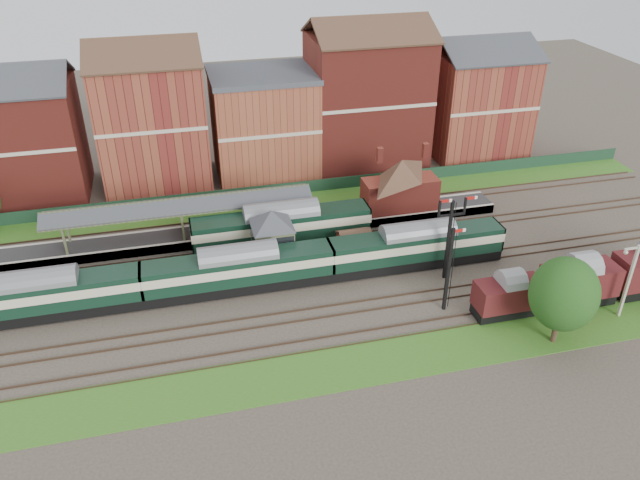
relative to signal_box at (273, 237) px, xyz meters
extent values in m
plane|color=#473D33|center=(3.00, -3.25, -3.19)|extent=(160.00, 160.00, 0.00)
cube|color=#2D6619|center=(3.00, 12.75, -3.16)|extent=(90.00, 4.50, 0.06)
cube|color=#2D6619|center=(3.00, -15.25, -3.16)|extent=(90.00, 5.00, 0.06)
cube|color=#193823|center=(3.00, 14.75, -2.44)|extent=(90.00, 0.12, 1.50)
cube|color=#2D2D2D|center=(-2.00, 6.50, -2.69)|extent=(55.00, 3.40, 1.00)
cube|color=#667A57|center=(0.00, 0.00, -1.99)|extent=(3.40, 3.20, 2.40)
cube|color=#444D30|center=(0.00, 0.00, 0.21)|extent=(3.60, 3.40, 2.00)
pyramid|color=#383A3F|center=(0.00, 0.00, 2.01)|extent=(5.40, 5.40, 1.60)
cube|color=maroon|center=(8.00, 0.00, -2.09)|extent=(3.00, 2.40, 2.20)
cube|color=#4C3323|center=(8.00, -0.65, -0.64)|extent=(3.20, 1.34, 0.79)
cube|color=#4C3323|center=(8.00, 0.65, -0.64)|extent=(3.20, 1.34, 0.79)
cube|color=maroon|center=(15.00, 6.50, -0.44)|extent=(8.00, 3.00, 3.50)
pyramid|color=#4C3323|center=(15.00, 6.50, 2.41)|extent=(8.10, 8.10, 2.20)
cube|color=maroon|center=(12.50, 6.50, 2.91)|extent=(0.60, 0.60, 1.60)
cube|color=maroon|center=(17.50, 6.50, 2.91)|extent=(0.60, 0.60, 1.60)
cube|color=#444D30|center=(-19.00, 5.20, -0.49)|extent=(0.22, 0.22, 3.40)
cube|color=#444D30|center=(3.00, 7.80, -0.49)|extent=(0.22, 0.22, 3.40)
cube|color=#383A3F|center=(-8.00, 5.55, 1.41)|extent=(26.00, 1.99, 0.90)
cube|color=#383A3F|center=(-8.00, 7.45, 1.41)|extent=(26.00, 1.99, 0.90)
cube|color=#444D30|center=(-8.00, 6.50, 1.79)|extent=(26.00, 0.20, 0.20)
cube|color=black|center=(15.00, -5.75, 0.81)|extent=(0.25, 0.25, 8.00)
cube|color=black|center=(15.00, -5.75, 3.41)|extent=(2.60, 0.18, 0.18)
cube|color=#B2140F|center=(14.35, -5.75, 4.86)|extent=(1.10, 0.08, 0.25)
cube|color=#B2140F|center=(16.75, -5.75, 4.86)|extent=(1.10, 0.08, 0.25)
cube|color=black|center=(13.00, -10.25, 0.81)|extent=(0.25, 0.25, 8.00)
cube|color=#B2140F|center=(13.55, -10.25, 4.51)|extent=(1.10, 0.08, 0.25)
cube|color=beige|center=(27.00, -14.75, 0.31)|extent=(0.22, 0.22, 7.00)
cube|color=beige|center=(27.00, -14.75, 3.61)|extent=(2.60, 0.15, 0.15)
cube|color=maroon|center=(-25.00, 21.75, 3.31)|extent=(14.00, 10.00, 13.00)
cube|color=maroon|center=(-10.00, 21.75, 4.31)|extent=(12.00, 10.00, 15.00)
cube|color=brown|center=(3.00, 21.75, 2.81)|extent=(12.00, 10.00, 12.00)
cube|color=maroon|center=(16.00, 21.75, 4.81)|extent=(14.00, 10.00, 16.00)
cube|color=maroon|center=(31.00, 21.75, 3.31)|extent=(12.00, 10.00, 13.00)
cube|color=black|center=(-20.35, -3.25, -2.52)|extent=(16.73, 2.34, 1.02)
cube|color=black|center=(-20.35, -3.25, -0.80)|extent=(16.73, 2.60, 2.42)
cube|color=beige|center=(-20.35, -3.25, -0.51)|extent=(16.75, 2.64, 0.84)
cube|color=slate|center=(-20.35, -3.25, 0.55)|extent=(16.73, 2.60, 0.56)
cube|color=black|center=(-3.62, -3.25, -2.52)|extent=(16.73, 2.34, 1.02)
cube|color=black|center=(-3.62, -3.25, -0.80)|extent=(16.73, 2.60, 2.42)
cube|color=beige|center=(-3.62, -3.25, -0.51)|extent=(16.75, 2.64, 0.84)
cube|color=slate|center=(-3.62, -3.25, 0.55)|extent=(16.73, 2.60, 0.56)
cube|color=black|center=(13.11, -3.25, -2.52)|extent=(16.73, 2.34, 1.02)
cube|color=black|center=(13.11, -3.25, -0.80)|extent=(16.73, 2.60, 2.42)
cube|color=beige|center=(13.11, -3.25, -0.51)|extent=(16.75, 2.64, 0.84)
cube|color=slate|center=(13.11, -3.25, 0.55)|extent=(16.73, 2.60, 0.56)
cube|color=black|center=(1.46, 3.25, -2.49)|extent=(17.68, 2.47, 1.08)
cube|color=black|center=(1.46, 3.25, -0.67)|extent=(17.68, 2.75, 2.55)
cube|color=beige|center=(1.46, 3.25, -0.37)|extent=(17.70, 2.79, 0.88)
cube|color=slate|center=(1.46, 3.25, 0.75)|extent=(17.68, 2.75, 0.59)
cube|color=black|center=(17.74, -12.25, -2.61)|extent=(5.64, 2.08, 0.85)
cube|color=#491517|center=(17.74, -12.25, -1.06)|extent=(5.64, 2.44, 2.25)
cube|color=gray|center=(17.74, -12.25, 0.18)|extent=(5.64, 2.44, 0.41)
cube|color=black|center=(24.39, -12.25, -2.55)|extent=(6.46, 2.38, 0.97)
cube|color=#491517|center=(24.39, -12.25, -0.77)|extent=(6.46, 2.80, 2.58)
cube|color=gray|center=(24.39, -12.25, 0.65)|extent=(6.46, 2.80, 0.47)
cylinder|color=#382619|center=(19.75, -16.38, -1.41)|extent=(0.44, 0.44, 3.57)
ellipsoid|color=#1D4012|center=(19.75, -16.38, 1.45)|extent=(5.25, 5.25, 6.04)
camera|label=1|loc=(-7.82, -49.66, 29.26)|focal=35.00mm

